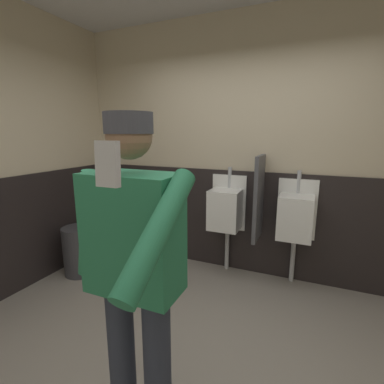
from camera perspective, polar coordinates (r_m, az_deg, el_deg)
ground_plane at (r=2.35m, az=-0.20°, el=-32.61°), size 4.77×3.87×0.04m
wall_back at (r=3.30m, az=11.77°, el=8.50°), size 4.77×0.12×2.89m
wainscot_band_back at (r=3.39m, az=10.90°, el=-5.99°), size 4.17×0.03×1.20m
urinal_left at (r=3.25m, az=6.86°, el=-3.35°), size 0.40×0.34×1.24m
urinal_middle at (r=3.13m, az=20.16°, el=-4.60°), size 0.40×0.34×1.24m
privacy_divider_panel at (r=3.06m, az=13.30°, el=-1.21°), size 0.04×0.40×0.90m
person at (r=1.43m, az=-11.66°, el=-14.18°), size 0.67×0.60×1.72m
cell_phone at (r=0.70m, az=-16.64°, el=5.43°), size 0.06×0.03×0.11m
trash_bin at (r=3.61m, az=-21.78°, el=-10.89°), size 0.36×0.36×0.56m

